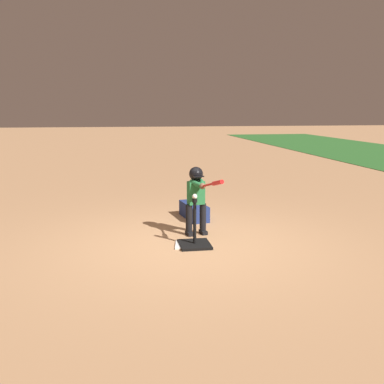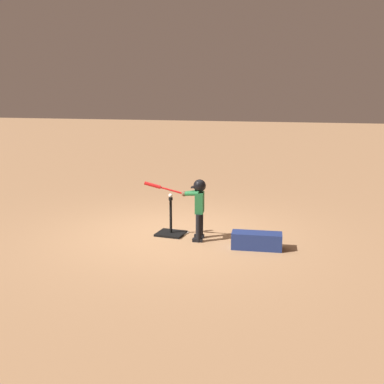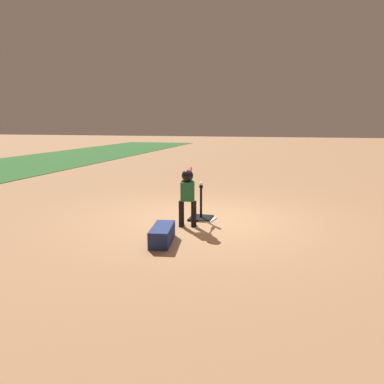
# 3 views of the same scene
# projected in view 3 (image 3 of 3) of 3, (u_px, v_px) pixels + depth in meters

# --- Properties ---
(ground_plane) EXTENTS (90.00, 90.00, 0.00)m
(ground_plane) POSITION_uv_depth(u_px,v_px,m) (203.00, 220.00, 7.74)
(ground_plane) COLOR #AD7F56
(home_plate) EXTENTS (0.51, 0.51, 0.02)m
(home_plate) POSITION_uv_depth(u_px,v_px,m) (203.00, 219.00, 7.75)
(home_plate) COLOR white
(home_plate) RESTS_ON ground_plane
(batting_tee) EXTENTS (0.50, 0.45, 0.71)m
(batting_tee) POSITION_uv_depth(u_px,v_px,m) (201.00, 215.00, 7.78)
(batting_tee) COLOR black
(batting_tee) RESTS_ON ground_plane
(batter_child) EXTENTS (1.10, 0.40, 1.10)m
(batter_child) POSITION_uv_depth(u_px,v_px,m) (188.00, 190.00, 7.17)
(batter_child) COLOR black
(batter_child) RESTS_ON ground_plane
(baseball) EXTENTS (0.07, 0.07, 0.07)m
(baseball) POSITION_uv_depth(u_px,v_px,m) (201.00, 184.00, 7.66)
(baseball) COLOR white
(baseball) RESTS_ON batting_tee
(equipment_bag) EXTENTS (0.88, 0.45, 0.28)m
(equipment_bag) POSITION_uv_depth(u_px,v_px,m) (162.00, 234.00, 6.25)
(equipment_bag) COLOR navy
(equipment_bag) RESTS_ON ground_plane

